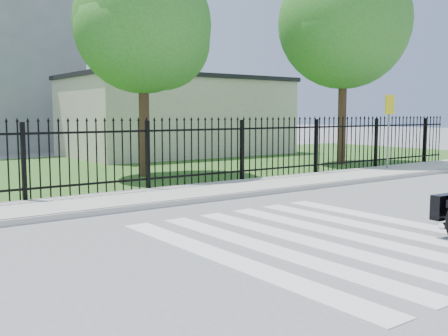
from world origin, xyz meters
TOP-DOWN VIEW (x-y plane):
  - ground at (0.00, 0.00)m, footprint 120.00×120.00m
  - crosswalk at (0.00, 0.00)m, footprint 5.00×5.50m
  - sidewalk at (0.00, 5.00)m, footprint 40.00×2.00m
  - curb at (0.00, 4.00)m, footprint 40.00×0.12m
  - grass_strip at (0.00, 12.00)m, footprint 40.00×12.00m
  - iron_fence at (0.00, 6.00)m, footprint 26.00×0.04m
  - tree_mid at (1.50, 9.00)m, footprint 4.20×4.20m
  - tree_right at (9.50, 8.00)m, footprint 5.00×5.00m
  - building_low at (7.00, 16.00)m, footprint 10.00×6.00m
  - building_low_roof at (7.00, 16.00)m, footprint 10.20×6.20m
  - traffic_sign at (8.83, 5.37)m, footprint 0.54×0.10m

SIDE VIEW (x-z plane):
  - ground at x=0.00m, z-range 0.00..0.00m
  - crosswalk at x=0.00m, z-range 0.00..0.01m
  - grass_strip at x=0.00m, z-range 0.00..0.02m
  - sidewalk at x=0.00m, z-range 0.00..0.12m
  - curb at x=0.00m, z-range 0.00..0.12m
  - iron_fence at x=0.00m, z-range 0.00..1.80m
  - building_low at x=7.00m, z-range 0.00..3.50m
  - traffic_sign at x=8.83m, z-range 0.65..3.13m
  - building_low_roof at x=7.00m, z-range 3.50..3.70m
  - tree_mid at x=1.50m, z-range 1.28..8.06m
  - tree_right at x=9.50m, z-range 1.44..9.34m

